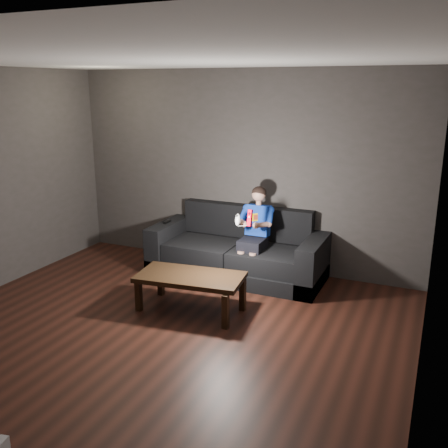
% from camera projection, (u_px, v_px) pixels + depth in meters
% --- Properties ---
extents(floor, '(5.00, 5.00, 0.00)m').
position_uv_depth(floor, '(147.00, 342.00, 4.98)').
color(floor, black).
rests_on(floor, ground).
extents(back_wall, '(5.00, 0.04, 2.70)m').
position_uv_depth(back_wall, '(242.00, 171.00, 6.82)').
color(back_wall, '#393633').
rests_on(back_wall, ground).
extents(right_wall, '(0.04, 5.00, 2.70)m').
position_uv_depth(right_wall, '(432.00, 245.00, 3.64)').
color(right_wall, '#393633').
rests_on(right_wall, ground).
extents(ceiling, '(5.00, 5.00, 0.02)m').
position_uv_depth(ceiling, '(134.00, 58.00, 4.25)').
color(ceiling, white).
rests_on(ceiling, back_wall).
extents(sofa, '(2.31, 1.00, 0.89)m').
position_uv_depth(sofa, '(238.00, 254.00, 6.69)').
color(sofa, black).
rests_on(sofa, floor).
extents(child, '(0.45, 0.55, 1.11)m').
position_uv_depth(child, '(255.00, 225.00, 6.41)').
color(child, black).
rests_on(child, sofa).
extents(wii_remote_red, '(0.05, 0.08, 0.20)m').
position_uv_depth(wii_remote_red, '(250.00, 218.00, 5.95)').
color(wii_remote_red, red).
rests_on(wii_remote_red, child).
extents(nunchuk_white, '(0.08, 0.10, 0.16)m').
position_uv_depth(nunchuk_white, '(238.00, 220.00, 6.03)').
color(nunchuk_white, silver).
rests_on(nunchuk_white, child).
extents(wii_remote_black, '(0.05, 0.16, 0.03)m').
position_uv_depth(wii_remote_black, '(167.00, 222.00, 6.93)').
color(wii_remote_black, black).
rests_on(wii_remote_black, sofa).
extents(coffee_table, '(1.24, 0.73, 0.43)m').
position_uv_depth(coffee_table, '(190.00, 280.00, 5.59)').
color(coffee_table, black).
rests_on(coffee_table, floor).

